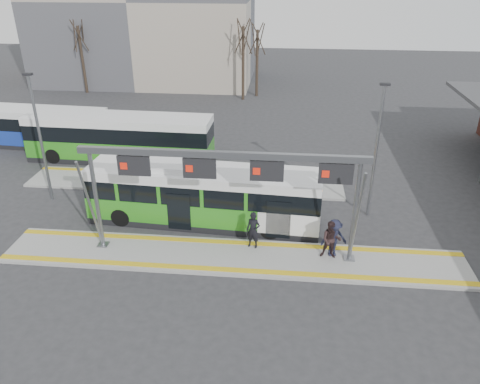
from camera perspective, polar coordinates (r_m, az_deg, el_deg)
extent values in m
plane|color=#2D2D30|center=(22.62, -0.87, -8.07)|extent=(120.00, 120.00, 0.00)
cube|color=gray|center=(22.58, -0.88, -7.92)|extent=(22.00, 3.00, 0.15)
cube|color=gray|center=(30.06, -6.76, 1.16)|extent=(20.00, 3.00, 0.15)
cube|color=gold|center=(23.49, -0.56, -6.17)|extent=(22.00, 0.35, 0.02)
cube|color=gold|center=(21.60, -1.22, -9.44)|extent=(22.00, 0.35, 0.02)
cube|color=gold|center=(31.04, -6.34, 2.21)|extent=(20.00, 0.35, 0.02)
cylinder|color=slate|center=(23.07, -17.10, -0.91)|extent=(0.20, 0.20, 5.05)
cube|color=slate|center=(24.27, -16.32, -6.15)|extent=(0.50, 0.50, 0.06)
cylinder|color=slate|center=(22.50, -17.73, -1.72)|extent=(0.12, 1.46, 4.90)
cylinder|color=slate|center=(21.63, 13.81, -2.36)|extent=(0.20, 0.20, 5.05)
cube|color=slate|center=(22.91, 13.15, -7.84)|extent=(0.50, 0.50, 0.06)
cylinder|color=slate|center=(21.03, 14.04, -3.27)|extent=(0.12, 1.46, 4.90)
cube|color=slate|center=(20.47, -2.27, 4.58)|extent=(13.00, 0.25, 0.30)
cube|color=black|center=(21.63, -12.82, 3.13)|extent=(1.50, 0.12, 0.95)
cube|color=red|center=(21.71, -14.00, 3.09)|extent=(0.32, 0.02, 0.32)
cube|color=black|center=(20.90, -4.96, 2.88)|extent=(1.50, 0.12, 0.95)
cube|color=red|center=(20.92, -6.21, 2.85)|extent=(0.32, 0.02, 0.32)
cube|color=black|center=(20.58, 3.29, 2.56)|extent=(1.50, 0.12, 0.95)
cube|color=red|center=(20.54, 2.03, 2.53)|extent=(0.32, 0.02, 0.32)
cube|color=black|center=(20.70, 11.62, 2.18)|extent=(1.50, 0.12, 0.95)
cube|color=red|center=(20.59, 10.39, 2.16)|extent=(0.32, 0.02, 0.32)
cube|color=black|center=(25.61, -4.33, -3.21)|extent=(12.45, 3.39, 0.36)
cube|color=#2B831C|center=(25.24, -4.39, -1.69)|extent=(12.45, 3.39, 1.18)
cube|color=black|center=(24.74, -4.47, 0.56)|extent=(12.44, 3.31, 1.03)
cube|color=white|center=(24.42, -4.54, 2.18)|extent=(12.45, 3.39, 0.51)
cube|color=orange|center=(23.85, 9.98, 0.96)|extent=(0.17, 1.83, 0.29)
cube|color=white|center=(24.80, -9.19, 3.34)|extent=(3.19, 2.02, 0.31)
cylinder|color=black|center=(25.78, -14.31, -2.97)|extent=(1.04, 0.37, 1.03)
cylinder|color=black|center=(27.65, -12.52, -0.66)|extent=(1.04, 0.37, 1.03)
cylinder|color=black|center=(23.92, 3.67, -4.57)|extent=(1.04, 0.37, 1.03)
cylinder|color=black|center=(25.93, 4.20, -1.97)|extent=(1.04, 0.37, 1.03)
cube|color=black|center=(34.53, -14.15, 4.16)|extent=(13.00, 3.12, 0.38)
cube|color=#2B831C|center=(34.24, -14.30, 5.41)|extent=(13.00, 3.12, 1.24)
cube|color=black|center=(33.86, -14.52, 7.23)|extent=(13.00, 3.04, 1.08)
cube|color=white|center=(33.62, -14.67, 8.53)|extent=(13.00, 3.12, 0.54)
cylinder|color=black|center=(35.27, -21.80, 4.12)|extent=(1.09, 0.35, 1.08)
cylinder|color=black|center=(37.28, -20.10, 5.56)|extent=(1.09, 0.35, 1.08)
cylinder|color=black|center=(32.13, -8.48, 3.67)|extent=(1.09, 0.35, 1.08)
cylinder|color=black|center=(34.31, -7.43, 5.24)|extent=(1.09, 0.35, 1.08)
cube|color=black|center=(39.41, -23.51, 5.48)|extent=(11.25, 3.12, 0.34)
cube|color=navy|center=(39.19, -23.70, 6.47)|extent=(11.25, 3.12, 1.11)
cube|color=black|center=(38.88, -23.98, 7.90)|extent=(11.24, 3.05, 0.97)
cube|color=white|center=(38.69, -24.18, 8.91)|extent=(11.25, 3.12, 0.48)
cylinder|color=black|center=(36.77, -20.01, 5.20)|extent=(0.98, 0.35, 0.97)
cylinder|color=black|center=(38.55, -18.55, 6.39)|extent=(0.98, 0.35, 0.97)
imported|color=black|center=(22.71, 1.62, -4.67)|extent=(0.77, 0.61, 1.87)
imported|color=black|center=(22.34, 11.05, -5.75)|extent=(0.98, 0.79, 1.90)
imported|color=#1B1D31|center=(22.49, 11.37, -5.51)|extent=(1.36, 0.96, 1.92)
cylinder|color=#382B21|center=(48.05, 0.38, 15.34)|extent=(0.28, 0.28, 7.13)
cylinder|color=#382B21|center=(49.49, 2.09, 15.36)|extent=(0.28, 0.28, 6.64)
cylinder|color=#382B21|center=(53.39, -18.64, 15.00)|extent=(0.28, 0.28, 6.86)
cylinder|color=slate|center=(28.75, -23.11, 5.80)|extent=(0.16, 0.16, 7.41)
cube|color=black|center=(27.80, -24.48, 12.94)|extent=(0.50, 0.25, 0.12)
cylinder|color=slate|center=(25.70, 16.20, 4.51)|extent=(0.16, 0.16, 7.34)
cube|color=black|center=(24.63, 17.28, 12.44)|extent=(0.50, 0.25, 0.12)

